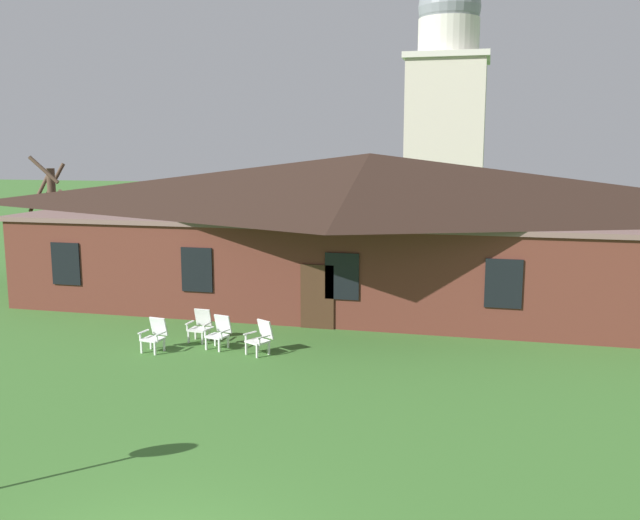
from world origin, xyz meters
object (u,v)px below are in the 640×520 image
(lawn_chair_by_porch, at_px, (155,334))
(lawn_chair_left_end, at_px, (219,331))
(lawn_chair_near_door, at_px, (201,325))
(lawn_chair_middle, at_px, (261,337))

(lawn_chair_by_porch, relative_size, lawn_chair_left_end, 1.00)
(lawn_chair_near_door, height_order, lawn_chair_middle, same)
(lawn_chair_left_end, xyz_separation_m, lawn_chair_middle, (1.35, -0.25, 0.00))
(lawn_chair_near_door, relative_size, lawn_chair_middle, 1.00)
(lawn_chair_left_end, bearing_deg, lawn_chair_middle, -10.63)
(lawn_chair_by_porch, height_order, lawn_chair_middle, same)
(lawn_chair_near_door, height_order, lawn_chair_left_end, same)
(lawn_chair_near_door, bearing_deg, lawn_chair_by_porch, -123.12)
(lawn_chair_by_porch, bearing_deg, lawn_chair_middle, 8.85)
(lawn_chair_left_end, relative_size, lawn_chair_middle, 1.00)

